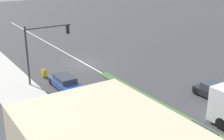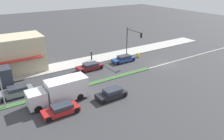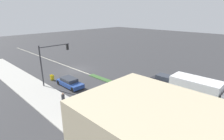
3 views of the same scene
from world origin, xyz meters
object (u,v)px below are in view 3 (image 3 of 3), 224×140
at_px(pedestrian, 63,100).
at_px(warning_aframe_sign, 52,78).
at_px(traffic_signal_main, 50,57).
at_px(coupe_blue, 70,82).
at_px(sedan_dark, 165,80).
at_px(delivery_truck, 203,93).
at_px(sedan_maroon, 105,99).
at_px(sedan_silver, 172,111).
at_px(hatchback_red, 219,95).

height_order(pedestrian, warning_aframe_sign, pedestrian).
height_order(traffic_signal_main, warning_aframe_sign, traffic_signal_main).
bearing_deg(coupe_blue, sedan_dark, 137.74).
xyz_separation_m(delivery_truck, sedan_maroon, (7.20, -7.86, -0.90)).
bearing_deg(warning_aframe_sign, sedan_silver, 100.84).
bearing_deg(traffic_signal_main, delivery_truck, 115.45).
bearing_deg(coupe_blue, sedan_silver, 101.66).
bearing_deg(sedan_silver, sedan_dark, -148.10).
bearing_deg(hatchback_red, coupe_blue, -57.91).
relative_size(delivery_truck, sedan_maroon, 1.70).
bearing_deg(sedan_silver, delivery_truck, 162.99).
distance_m(pedestrian, coupe_blue, 6.07).
bearing_deg(pedestrian, delivery_truck, 137.16).
xyz_separation_m(warning_aframe_sign, sedan_silver, (-3.35, 17.51, 0.21)).
bearing_deg(sedan_dark, hatchback_red, 90.00).
xyz_separation_m(traffic_signal_main, delivery_truck, (-8.32, 17.49, -2.43)).
bearing_deg(sedan_silver, hatchback_red, 161.71).
height_order(traffic_signal_main, sedan_dark, traffic_signal_main).
bearing_deg(delivery_truck, pedestrian, -42.84).
distance_m(warning_aframe_sign, sedan_dark, 16.76).
height_order(delivery_truck, coupe_blue, delivery_truck).
xyz_separation_m(delivery_truck, hatchback_red, (-2.80, 1.03, -0.87)).
xyz_separation_m(delivery_truck, sedan_dark, (-2.80, -5.83, -0.87)).
xyz_separation_m(traffic_signal_main, hatchback_red, (-11.12, 18.53, -3.30)).
xyz_separation_m(pedestrian, sedan_maroon, (-3.81, 2.35, -0.49)).
xyz_separation_m(warning_aframe_sign, delivery_truck, (-7.75, 18.85, 1.04)).
bearing_deg(warning_aframe_sign, sedan_maroon, 92.87).
bearing_deg(traffic_signal_main, hatchback_red, 120.98).
xyz_separation_m(traffic_signal_main, sedan_dark, (-11.12, 11.66, -3.30)).
relative_size(pedestrian, sedan_dark, 0.45).
relative_size(coupe_blue, sedan_silver, 1.11).
xyz_separation_m(hatchback_red, sedan_maroon, (10.00, -8.89, -0.03)).
height_order(sedan_silver, hatchback_red, sedan_silver).
xyz_separation_m(pedestrian, sedan_silver, (-6.61, 8.86, -0.42)).
relative_size(pedestrian, hatchback_red, 0.42).
relative_size(sedan_dark, coupe_blue, 0.91).
xyz_separation_m(traffic_signal_main, warning_aframe_sign, (-0.57, -1.36, -3.47)).
bearing_deg(pedestrian, traffic_signal_main, -110.20).
relative_size(delivery_truck, coupe_blue, 1.72).
relative_size(sedan_dark, sedan_silver, 1.01).
distance_m(pedestrian, sedan_dark, 14.49).
distance_m(coupe_blue, hatchback_red, 18.82).
relative_size(sedan_dark, hatchback_red, 0.95).
bearing_deg(warning_aframe_sign, sedan_dark, 129.01).
xyz_separation_m(sedan_dark, sedan_maroon, (10.00, -2.03, -0.03)).
bearing_deg(sedan_maroon, pedestrian, -31.68).
xyz_separation_m(warning_aframe_sign, sedan_maroon, (-0.55, 11.00, 0.14)).
xyz_separation_m(sedan_dark, hatchback_red, (-0.00, 6.86, -0.00)).
xyz_separation_m(coupe_blue, sedan_silver, (-2.80, 13.57, 0.05)).
bearing_deg(coupe_blue, warning_aframe_sign, -82.04).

